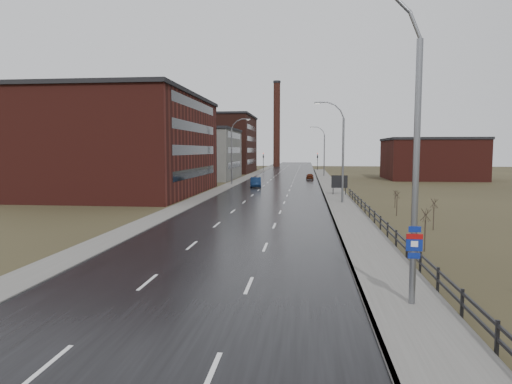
% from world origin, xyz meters
% --- Properties ---
extents(ground, '(320.00, 320.00, 0.00)m').
position_xyz_m(ground, '(0.00, 0.00, 0.00)').
color(ground, '#2D2819').
rests_on(ground, ground).
extents(road, '(14.00, 300.00, 0.06)m').
position_xyz_m(road, '(0.00, 60.00, 0.03)').
color(road, black).
rests_on(road, ground).
extents(sidewalk_right, '(3.20, 180.00, 0.18)m').
position_xyz_m(sidewalk_right, '(8.60, 35.00, 0.09)').
color(sidewalk_right, '#595651').
rests_on(sidewalk_right, ground).
extents(curb_right, '(0.16, 180.00, 0.18)m').
position_xyz_m(curb_right, '(7.08, 35.00, 0.09)').
color(curb_right, slate).
rests_on(curb_right, ground).
extents(sidewalk_left, '(2.40, 260.00, 0.12)m').
position_xyz_m(sidewalk_left, '(-8.20, 60.00, 0.06)').
color(sidewalk_left, '#595651').
rests_on(sidewalk_left, ground).
extents(warehouse_near, '(22.44, 28.56, 13.50)m').
position_xyz_m(warehouse_near, '(-20.99, 45.00, 6.76)').
color(warehouse_near, '#471914').
rests_on(warehouse_near, ground).
extents(warehouse_mid, '(16.32, 20.40, 10.50)m').
position_xyz_m(warehouse_mid, '(-17.99, 78.00, 5.26)').
color(warehouse_mid, slate).
rests_on(warehouse_mid, ground).
extents(warehouse_far, '(26.52, 24.48, 15.50)m').
position_xyz_m(warehouse_far, '(-22.99, 108.00, 7.76)').
color(warehouse_far, '#331611').
rests_on(warehouse_far, ground).
extents(building_right, '(18.36, 16.32, 8.50)m').
position_xyz_m(building_right, '(30.30, 82.00, 4.26)').
color(building_right, '#471914').
rests_on(building_right, ground).
extents(smokestack, '(2.70, 2.70, 30.70)m').
position_xyz_m(smokestack, '(-6.00, 150.00, 15.50)').
color(smokestack, '#331611').
rests_on(smokestack, ground).
extents(streetlight_main, '(3.91, 0.29, 12.11)m').
position_xyz_m(streetlight_main, '(8.47, 2.00, 6.06)').
color(streetlight_main, slate).
rests_on(streetlight_main, ground).
extents(streetlight_right_mid, '(3.36, 0.28, 11.35)m').
position_xyz_m(streetlight_right_mid, '(8.50, 36.00, 5.84)').
color(streetlight_right_mid, slate).
rests_on(streetlight_right_mid, ground).
extents(streetlight_left, '(3.36, 0.28, 11.35)m').
position_xyz_m(streetlight_left, '(-7.70, 62.00, 5.84)').
color(streetlight_left, slate).
rests_on(streetlight_left, ground).
extents(streetlight_right_far, '(3.36, 0.28, 11.35)m').
position_xyz_m(streetlight_right_far, '(8.50, 90.00, 5.84)').
color(streetlight_right_far, slate).
rests_on(streetlight_right_far, ground).
extents(guardrail, '(0.10, 53.05, 1.10)m').
position_xyz_m(guardrail, '(10.30, 18.31, 0.71)').
color(guardrail, black).
rests_on(guardrail, ground).
extents(shrub_c, '(0.60, 0.64, 2.56)m').
position_xyz_m(shrub_c, '(11.77, 12.08, 1.36)').
color(shrub_c, '#382D23').
rests_on(shrub_c, ground).
extents(shrub_d, '(0.57, 0.60, 2.39)m').
position_xyz_m(shrub_d, '(14.27, 19.58, 1.27)').
color(shrub_d, '#382D23').
rests_on(shrub_d, ground).
extents(shrub_e, '(0.54, 0.56, 2.25)m').
position_xyz_m(shrub_e, '(13.00, 26.97, 1.20)').
color(shrub_e, '#382D23').
rests_on(shrub_e, ground).
extents(shrub_f, '(0.45, 0.47, 1.85)m').
position_xyz_m(shrub_f, '(13.98, 32.99, 0.98)').
color(shrub_f, '#382D23').
rests_on(shrub_f, ground).
extents(billboard, '(2.10, 0.17, 2.71)m').
position_xyz_m(billboard, '(9.10, 45.04, 1.80)').
color(billboard, black).
rests_on(billboard, ground).
extents(traffic_light_left, '(0.58, 2.73, 5.30)m').
position_xyz_m(traffic_light_left, '(-8.00, 120.00, 4.60)').
color(traffic_light_left, black).
rests_on(traffic_light_left, ground).
extents(traffic_light_right, '(0.58, 2.73, 5.30)m').
position_xyz_m(traffic_light_right, '(8.00, 120.00, 4.60)').
color(traffic_light_right, black).
rests_on(traffic_light_right, ground).
extents(car_near, '(2.21, 4.98, 1.59)m').
position_xyz_m(car_near, '(-3.31, 57.16, 0.80)').
color(car_near, '#0B1A38').
rests_on(car_near, ground).
extents(car_far, '(1.56, 3.82, 1.30)m').
position_xyz_m(car_far, '(5.50, 77.43, 0.65)').
color(car_far, '#41170A').
rests_on(car_far, ground).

